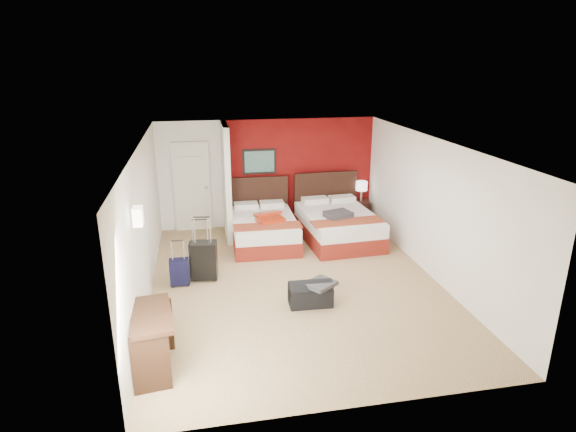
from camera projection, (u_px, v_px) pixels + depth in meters
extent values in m
plane|color=tan|center=(296.00, 283.00, 8.54)|extent=(6.50, 6.50, 0.00)
cube|color=white|center=(268.00, 173.00, 11.17)|extent=(5.00, 0.04, 2.50)
cube|color=white|center=(144.00, 226.00, 7.70)|extent=(0.04, 6.50, 2.50)
cube|color=black|center=(259.00, 161.00, 10.98)|extent=(0.78, 0.03, 0.58)
cube|color=white|center=(138.00, 216.00, 6.12)|extent=(0.12, 0.20, 0.24)
cube|color=maroon|center=(299.00, 172.00, 11.29)|extent=(3.50, 0.04, 2.50)
cube|color=silver|center=(227.00, 182.00, 10.40)|extent=(0.12, 1.20, 2.50)
cube|color=silver|center=(192.00, 187.00, 10.88)|extent=(0.82, 0.06, 2.05)
cube|color=white|center=(264.00, 230.00, 10.29)|extent=(1.39, 1.95, 0.58)
cube|color=silver|center=(338.00, 226.00, 10.46)|extent=(1.58, 2.17, 0.63)
cube|color=#AC290E|center=(269.00, 217.00, 10.11)|extent=(0.72, 0.86, 0.09)
cube|color=#3A3A3F|center=(338.00, 215.00, 10.04)|extent=(0.62, 0.55, 0.12)
cube|color=black|center=(360.00, 212.00, 11.56)|extent=(0.44, 0.44, 0.55)
cylinder|color=silver|center=(361.00, 191.00, 11.40)|extent=(0.34, 0.34, 0.48)
cube|color=black|center=(204.00, 262.00, 8.59)|extent=(0.49, 0.35, 0.69)
cube|color=black|center=(202.00, 261.00, 8.70)|extent=(0.45, 0.30, 0.63)
cube|color=black|center=(180.00, 273.00, 8.39)|extent=(0.34, 0.21, 0.46)
cube|color=black|center=(310.00, 295.00, 7.75)|extent=(0.71, 0.40, 0.35)
cube|color=#3C3B40|center=(320.00, 284.00, 7.67)|extent=(0.60, 0.58, 0.06)
cube|color=black|center=(154.00, 342.00, 6.05)|extent=(0.62, 1.05, 0.83)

